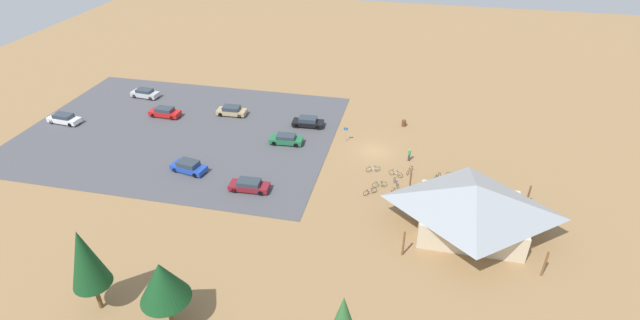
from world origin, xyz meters
The scene contains 25 objects.
ground centered at (0.00, 0.00, 0.00)m, with size 160.00×160.00×0.00m, color #937047.
parking_lot_asphalt centered at (27.31, 0.42, 0.03)m, with size 42.85×31.66×0.05m, color #4C4C51.
bike_pavilion centered at (-11.30, 13.66, 3.14)m, with size 13.05×10.93×5.50m.
trash_bin centered at (-3.22, -7.97, 0.45)m, with size 0.60×0.60×0.90m, color brown.
lot_sign centered at (4.15, -1.77, 1.41)m, with size 0.56×0.08×2.20m.
pine_west centered at (19.44, 30.88, 5.54)m, with size 3.11×3.11×8.31m.
pine_mideast centered at (12.80, 31.11, 4.72)m, with size 4.00×4.00×6.56m.
bicycle_blue_yard_right centered at (-3.40, 7.30, 0.35)m, with size 0.74×1.61×0.83m.
bicycle_black_yard_front centered at (-9.90, 4.21, 0.40)m, with size 1.83×0.48×0.93m.
bicycle_white_lone_east centered at (-0.41, 4.94, 0.36)m, with size 1.66×0.73×0.80m.
bicycle_purple_near_porch centered at (-0.67, 9.72, 0.38)m, with size 1.41×1.16×0.83m.
bicycle_yellow_edge_north centered at (-3.13, 9.50, 0.40)m, with size 0.66×1.78×0.87m.
bicycle_green_near_sign centered at (-8.05, 5.01, 0.38)m, with size 0.86×1.47×0.79m.
bicycle_silver_yard_center centered at (-3.20, 5.35, 0.37)m, with size 1.73×0.66×0.83m.
bicycle_teal_mid_cluster centered at (-1.57, 8.07, 0.38)m, with size 1.66×0.69×0.85m.
bicycle_orange_front_row centered at (-4.81, 4.19, 0.36)m, with size 0.73×1.60×0.78m.
car_silver_near_entry centered at (37.94, -8.93, 0.75)m, with size 4.50×2.10×1.39m.
car_green_aisle_side centered at (11.78, 0.63, 0.72)m, with size 4.47×2.02×1.33m.
car_white_front_row centered at (44.67, 1.77, 0.75)m, with size 4.85×2.11×1.41m.
car_red_end_stall centered at (31.52, -3.32, 0.75)m, with size 4.59×1.95×1.41m.
car_maroon_mid_lot centered at (12.94, 11.93, 0.72)m, with size 4.66×2.02×1.33m.
car_tan_inner_stall centered at (22.07, -5.93, 0.74)m, with size 4.38×2.03×1.40m.
car_blue_second_row centered at (21.45, 9.79, 0.75)m, with size 4.62×2.65×1.43m.
car_black_by_curb centered at (10.12, -4.86, 0.74)m, with size 4.51×2.09×1.39m.
visitor_near_lot centered at (-4.52, 1.32, 0.86)m, with size 0.36×0.36×1.65m.
Camera 1 is at (-4.76, 54.38, 32.08)m, focal length 27.04 mm.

